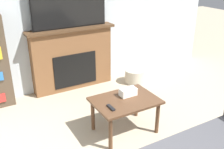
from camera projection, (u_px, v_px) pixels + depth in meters
name	position (u px, v px, depth m)	size (l,w,h in m)	color
wall_back	(76.00, 9.00, 4.42)	(5.71, 0.06, 2.70)	silver
fireplace	(73.00, 58.00, 4.54)	(1.50, 0.28, 1.09)	brown
tv	(70.00, 6.00, 4.17)	(1.25, 0.03, 0.69)	black
coffee_table	(125.00, 104.00, 3.37)	(0.82, 0.60, 0.48)	brown
tissue_box	(128.00, 92.00, 3.42)	(0.22, 0.12, 0.10)	white
remote_control	(111.00, 108.00, 3.13)	(0.04, 0.15, 0.02)	black
storage_basket	(135.00, 76.00, 4.88)	(0.36, 0.36, 0.25)	#BCB29E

